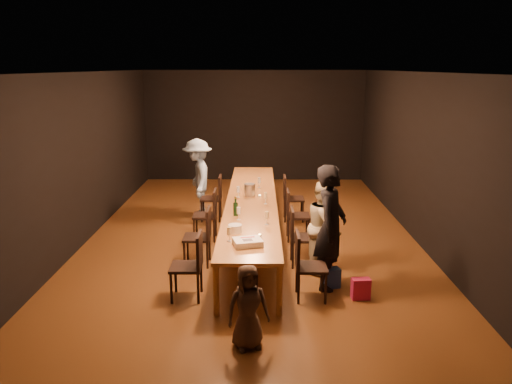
{
  "coord_description": "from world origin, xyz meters",
  "views": [
    {
      "loc": [
        0.15,
        -8.7,
        3.09
      ],
      "look_at": [
        0.09,
        -0.41,
        1.0
      ],
      "focal_mm": 35.0,
      "sensor_mm": 36.0,
      "label": 1
    }
  ],
  "objects_px": {
    "chair_right_2": "(298,215)",
    "child": "(248,307)",
    "chair_right_1": "(304,237)",
    "chair_right_3": "(294,198)",
    "woman_birthday": "(331,227)",
    "man_blue": "(198,178)",
    "birthday_cake": "(248,242)",
    "chair_left_2": "(205,215)",
    "chair_right_0": "(311,266)",
    "table": "(251,202)",
    "plate_stack": "(235,228)",
    "ice_bucket": "(250,190)",
    "chair_left_3": "(211,198)",
    "champagne_bottle": "(236,206)",
    "chair_left_1": "(197,237)",
    "woman_tan": "(325,226)",
    "chair_left_0": "(186,266)"
  },
  "relations": [
    {
      "from": "chair_left_2",
      "to": "chair_right_0",
      "type": "bearing_deg",
      "value": -144.69
    },
    {
      "from": "chair_right_3",
      "to": "chair_right_1",
      "type": "bearing_deg",
      "value": -0.0
    },
    {
      "from": "man_blue",
      "to": "child",
      "type": "distance_m",
      "value": 5.28
    },
    {
      "from": "champagne_bottle",
      "to": "woman_tan",
      "type": "bearing_deg",
      "value": -17.5
    },
    {
      "from": "chair_right_3",
      "to": "woman_birthday",
      "type": "bearing_deg",
      "value": 5.33
    },
    {
      "from": "chair_right_1",
      "to": "chair_left_1",
      "type": "bearing_deg",
      "value": -90.0
    },
    {
      "from": "chair_left_0",
      "to": "champagne_bottle",
      "type": "bearing_deg",
      "value": -23.24
    },
    {
      "from": "woman_birthday",
      "to": "champagne_bottle",
      "type": "relative_size",
      "value": 5.53
    },
    {
      "from": "table",
      "to": "chair_right_2",
      "type": "xyz_separation_m",
      "value": [
        0.85,
        0.0,
        -0.24
      ]
    },
    {
      "from": "man_blue",
      "to": "child",
      "type": "bearing_deg",
      "value": 0.9
    },
    {
      "from": "table",
      "to": "chair_right_2",
      "type": "height_order",
      "value": "chair_right_2"
    },
    {
      "from": "chair_right_3",
      "to": "woman_birthday",
      "type": "relative_size",
      "value": 0.52
    },
    {
      "from": "chair_left_3",
      "to": "champagne_bottle",
      "type": "relative_size",
      "value": 2.87
    },
    {
      "from": "woman_tan",
      "to": "plate_stack",
      "type": "xyz_separation_m",
      "value": [
        -1.36,
        -0.4,
        0.09
      ]
    },
    {
      "from": "chair_left_0",
      "to": "child",
      "type": "xyz_separation_m",
      "value": [
        0.87,
        -1.23,
        0.03
      ]
    },
    {
      "from": "ice_bucket",
      "to": "woman_birthday",
      "type": "bearing_deg",
      "value": -62.94
    },
    {
      "from": "chair_right_2",
      "to": "chair_right_3",
      "type": "height_order",
      "value": "same"
    },
    {
      "from": "plate_stack",
      "to": "table",
      "type": "bearing_deg",
      "value": 83.41
    },
    {
      "from": "chair_left_0",
      "to": "birthday_cake",
      "type": "bearing_deg",
      "value": -86.99
    },
    {
      "from": "chair_left_1",
      "to": "chair_left_2",
      "type": "relative_size",
      "value": 1.0
    },
    {
      "from": "birthday_cake",
      "to": "ice_bucket",
      "type": "xyz_separation_m",
      "value": [
        -0.02,
        2.66,
        0.07
      ]
    },
    {
      "from": "chair_right_1",
      "to": "chair_right_3",
      "type": "height_order",
      "value": "same"
    },
    {
      "from": "man_blue",
      "to": "birthday_cake",
      "type": "height_order",
      "value": "man_blue"
    },
    {
      "from": "chair_right_3",
      "to": "birthday_cake",
      "type": "bearing_deg",
      "value": -13.63
    },
    {
      "from": "chair_right_2",
      "to": "birthday_cake",
      "type": "bearing_deg",
      "value": -20.1
    },
    {
      "from": "chair_right_2",
      "to": "child",
      "type": "bearing_deg",
      "value": -12.89
    },
    {
      "from": "ice_bucket",
      "to": "chair_right_2",
      "type": "bearing_deg",
      "value": -19.14
    },
    {
      "from": "chair_right_0",
      "to": "woman_tan",
      "type": "relative_size",
      "value": 0.65
    },
    {
      "from": "chair_left_1",
      "to": "birthday_cake",
      "type": "bearing_deg",
      "value": -144.06
    },
    {
      "from": "woman_tan",
      "to": "birthday_cake",
      "type": "height_order",
      "value": "woman_tan"
    },
    {
      "from": "chair_left_1",
      "to": "chair_left_3",
      "type": "xyz_separation_m",
      "value": [
        0.0,
        2.4,
        0.0
      ]
    },
    {
      "from": "man_blue",
      "to": "woman_tan",
      "type": "bearing_deg",
      "value": 26.25
    },
    {
      "from": "champagne_bottle",
      "to": "ice_bucket",
      "type": "distance_m",
      "value": 1.3
    },
    {
      "from": "chair_right_3",
      "to": "man_blue",
      "type": "xyz_separation_m",
      "value": [
        -2.0,
        0.31,
        0.36
      ]
    },
    {
      "from": "chair_left_2",
      "to": "plate_stack",
      "type": "bearing_deg",
      "value": -160.52
    },
    {
      "from": "man_blue",
      "to": "table",
      "type": "bearing_deg",
      "value": 25.35
    },
    {
      "from": "chair_right_2",
      "to": "champagne_bottle",
      "type": "bearing_deg",
      "value": -48.11
    },
    {
      "from": "table",
      "to": "chair_right_1",
      "type": "relative_size",
      "value": 6.45
    },
    {
      "from": "chair_left_2",
      "to": "chair_right_1",
      "type": "bearing_deg",
      "value": -125.22
    },
    {
      "from": "chair_right_0",
      "to": "birthday_cake",
      "type": "xyz_separation_m",
      "value": [
        -0.86,
        0.04,
        0.33
      ]
    },
    {
      "from": "chair_right_0",
      "to": "champagne_bottle",
      "type": "distance_m",
      "value": 1.85
    },
    {
      "from": "ice_bucket",
      "to": "woman_tan",
      "type": "bearing_deg",
      "value": -55.42
    },
    {
      "from": "chair_right_1",
      "to": "chair_left_3",
      "type": "relative_size",
      "value": 1.0
    },
    {
      "from": "woman_birthday",
      "to": "man_blue",
      "type": "xyz_separation_m",
      "value": [
        -2.3,
        3.53,
        -0.07
      ]
    },
    {
      "from": "chair_left_2",
      "to": "child",
      "type": "relative_size",
      "value": 0.95
    },
    {
      "from": "chair_left_0",
      "to": "ice_bucket",
      "type": "height_order",
      "value": "ice_bucket"
    },
    {
      "from": "ice_bucket",
      "to": "chair_left_0",
      "type": "bearing_deg",
      "value": -106.71
    },
    {
      "from": "woman_tan",
      "to": "chair_left_0",
      "type": "bearing_deg",
      "value": 133.34
    },
    {
      "from": "chair_left_1",
      "to": "woman_tan",
      "type": "height_order",
      "value": "woman_tan"
    },
    {
      "from": "chair_left_0",
      "to": "chair_left_3",
      "type": "distance_m",
      "value": 3.6
    }
  ]
}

